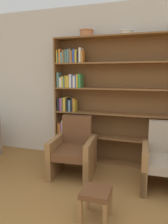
# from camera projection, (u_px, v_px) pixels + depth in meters

# --- Properties ---
(wall_back) EXTENTS (12.00, 0.06, 2.75)m
(wall_back) POSITION_uv_depth(u_px,v_px,m) (119.00, 85.00, 3.85)
(wall_back) COLOR silver
(wall_back) RESTS_ON ground
(bookshelf) EXTENTS (2.47, 0.30, 2.18)m
(bookshelf) POSITION_uv_depth(u_px,v_px,m) (111.00, 102.00, 3.77)
(bookshelf) COLOR brown
(bookshelf) RESTS_ON ground
(bowl_stoneware) EXTENTS (0.25, 0.25, 0.12)m
(bowl_stoneware) POSITION_uv_depth(u_px,v_px,m) (87.00, 33.00, 3.69)
(bowl_stoneware) COLOR #C67547
(bowl_stoneware) RESTS_ON bookshelf
(bowl_olive) EXTENTS (0.21, 0.21, 0.07)m
(bowl_olive) POSITION_uv_depth(u_px,v_px,m) (126.00, 32.00, 3.49)
(bowl_olive) COLOR silver
(bowl_olive) RESTS_ON bookshelf
(armchair_leather) EXTENTS (0.70, 0.73, 0.89)m
(armchair_leather) POSITION_uv_depth(u_px,v_px,m) (74.00, 150.00, 3.43)
(armchair_leather) COLOR olive
(armchair_leather) RESTS_ON ground
(armchair_cushioned) EXTENTS (0.67, 0.71, 0.89)m
(armchair_cushioned) POSITION_uv_depth(u_px,v_px,m) (166.00, 161.00, 3.01)
(armchair_cushioned) COLOR olive
(armchair_cushioned) RESTS_ON ground
(footstool) EXTENTS (0.30, 0.30, 0.34)m
(footstool) POSITION_uv_depth(u_px,v_px,m) (96.00, 196.00, 2.34)
(footstool) COLOR olive
(footstool) RESTS_ON ground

